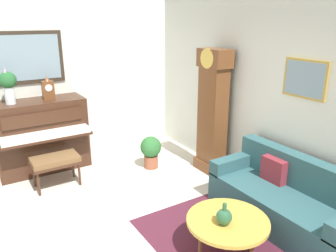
% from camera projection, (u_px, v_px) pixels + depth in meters
% --- Properties ---
extents(ground_plane, '(6.40, 6.00, 0.10)m').
position_uv_depth(ground_plane, '(111.00, 234.00, 4.04)').
color(ground_plane, beige).
extents(wall_left, '(0.13, 4.90, 2.80)m').
position_uv_depth(wall_left, '(46.00, 82.00, 5.67)').
color(wall_left, silver).
rests_on(wall_left, ground_plane).
extents(wall_back, '(5.30, 0.13, 2.80)m').
position_uv_depth(wall_back, '(261.00, 95.00, 4.79)').
color(wall_back, silver).
rests_on(wall_back, ground_plane).
extents(area_rug, '(2.10, 1.50, 0.01)m').
position_uv_depth(area_rug, '(229.00, 246.00, 3.76)').
color(area_rug, '#4C1E2D').
rests_on(area_rug, ground_plane).
extents(piano, '(0.87, 1.44, 1.20)m').
position_uv_depth(piano, '(42.00, 135.00, 5.50)').
color(piano, '#3D2316').
rests_on(piano, ground_plane).
extents(piano_bench, '(0.42, 0.70, 0.48)m').
position_uv_depth(piano_bench, '(55.00, 162.00, 4.98)').
color(piano_bench, '#3D2316').
rests_on(piano_bench, ground_plane).
extents(grandfather_clock, '(0.52, 0.34, 2.03)m').
position_uv_depth(grandfather_clock, '(212.00, 115.00, 5.35)').
color(grandfather_clock, brown).
rests_on(grandfather_clock, ground_plane).
extents(couch, '(1.90, 0.80, 0.84)m').
position_uv_depth(couch, '(286.00, 200.00, 4.11)').
color(couch, '#2D565B').
rests_on(couch, ground_plane).
extents(coffee_table, '(0.88, 0.88, 0.43)m').
position_uv_depth(coffee_table, '(228.00, 222.00, 3.52)').
color(coffee_table, gold).
rests_on(coffee_table, ground_plane).
extents(mantel_clock, '(0.13, 0.18, 0.38)m').
position_uv_depth(mantel_clock, '(48.00, 89.00, 5.36)').
color(mantel_clock, brown).
rests_on(mantel_clock, piano).
extents(flower_vase, '(0.26, 0.26, 0.58)m').
position_uv_depth(flower_vase, '(8.00, 84.00, 5.02)').
color(flower_vase, silver).
rests_on(flower_vase, piano).
extents(green_jug, '(0.17, 0.17, 0.24)m').
position_uv_depth(green_jug, '(224.00, 217.00, 3.40)').
color(green_jug, '#234C33').
rests_on(green_jug, coffee_table).
extents(potted_plant, '(0.36, 0.36, 0.56)m').
position_uv_depth(potted_plant, '(151.00, 150.00, 5.64)').
color(potted_plant, '#935138').
rests_on(potted_plant, ground_plane).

